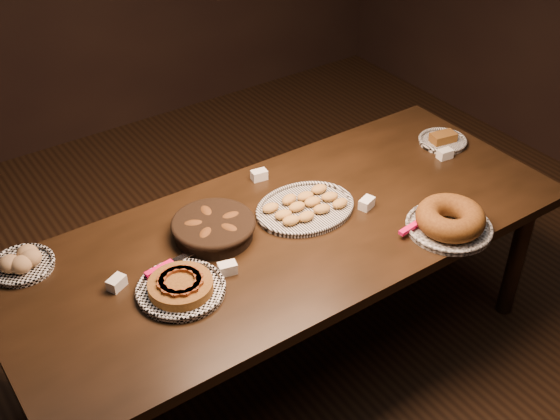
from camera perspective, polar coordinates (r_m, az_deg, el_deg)
ground at (r=3.40m, az=0.64°, el=-11.60°), size 5.00×5.00×0.00m
buffet_table at (r=2.94m, az=0.72°, el=-2.67°), size 2.40×1.00×0.75m
apple_tart_plate at (r=2.61m, az=-8.08°, el=-6.23°), size 0.35×0.34×0.06m
madeleine_platter at (r=2.99m, az=2.07°, el=0.23°), size 0.44×0.36×0.05m
bundt_cake_plate at (r=2.94m, az=13.63°, el=-0.85°), size 0.39×0.36×0.11m
croissant_basket at (r=2.84m, az=-5.43°, el=-1.38°), size 0.37×0.37×0.09m
bread_roll_plate at (r=2.85m, az=-20.21°, el=-4.02°), size 0.25×0.25×0.08m
loaf_plate at (r=3.55m, az=13.08°, el=5.55°), size 0.24×0.24×0.06m
tent_cards at (r=2.95m, az=1.00°, el=-0.14°), size 1.74×0.53×0.04m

